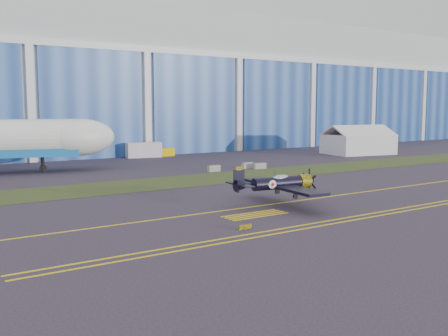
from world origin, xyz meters
TOP-DOWN VIEW (x-y plane):
  - ground at (0.00, 0.00)m, footprint 260.00×260.00m
  - grass_median at (0.00, 14.00)m, footprint 260.00×10.00m
  - hangar at (0.00, 71.79)m, footprint 220.00×45.70m
  - taxiway_centreline at (0.00, -5.00)m, footprint 200.00×0.20m
  - edge_line_near at (0.00, -14.50)m, footprint 80.00×0.20m
  - edge_line_far at (0.00, -13.50)m, footprint 80.00×0.20m
  - hold_short_ladder at (-18.00, -8.10)m, footprint 6.00×2.40m
  - guard_board_left at (-22.00, -12.00)m, footprint 1.20×0.15m
  - warbird at (-13.57, -5.86)m, footprint 11.31×13.06m
  - tent at (37.19, 28.72)m, footprint 14.33×11.61m
  - shipping_container at (-2.18, 46.74)m, footprint 6.91×3.81m
  - tug at (2.72, 46.63)m, footprint 2.72×1.73m
  - gse_box at (62.45, 42.38)m, footprint 3.47×2.19m
  - barrier_a at (-3.57, 20.30)m, footprint 2.03×0.71m
  - barrier_b at (2.87, 20.73)m, footprint 2.06×0.84m
  - barrier_c at (4.11, 19.12)m, footprint 2.06×0.83m

SIDE VIEW (x-z plane):
  - ground at x=0.00m, z-range 0.00..0.00m
  - taxiway_centreline at x=0.00m, z-range 0.00..0.02m
  - edge_line_near at x=0.00m, z-range 0.00..0.02m
  - edge_line_far at x=0.00m, z-range 0.00..0.02m
  - hold_short_ladder at x=-18.00m, z-range 0.00..0.02m
  - grass_median at x=0.00m, z-range 0.01..0.03m
  - guard_board_left at x=-22.00m, z-range 0.00..0.35m
  - barrier_a at x=-3.57m, z-range 0.00..0.90m
  - barrier_b at x=2.87m, z-range 0.00..0.90m
  - barrier_c at x=4.11m, z-range 0.00..0.90m
  - tug at x=2.72m, z-range 0.00..1.56m
  - gse_box at x=62.45m, z-range 0.00..1.95m
  - shipping_container at x=-2.18m, z-range 0.00..2.83m
  - warbird at x=-13.57m, z-range 0.43..3.95m
  - tent at x=37.19m, z-range 0.00..5.95m
  - hangar at x=0.00m, z-range -0.04..29.96m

